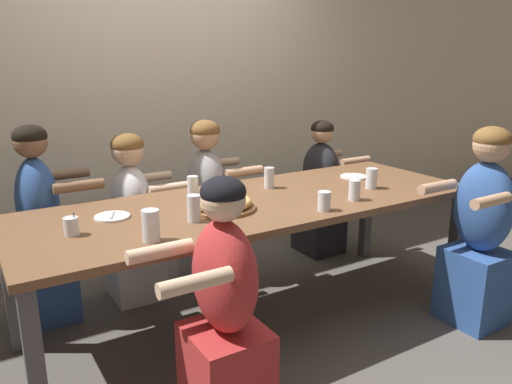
{
  "coord_description": "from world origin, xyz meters",
  "views": [
    {
      "loc": [
        -1.45,
        -2.35,
        1.56
      ],
      "look_at": [
        0.0,
        0.0,
        0.81
      ],
      "focal_mm": 35.0,
      "sensor_mm": 36.0,
      "label": 1
    }
  ],
  "objects": [
    {
      "name": "diner_far_midleft",
      "position": [
        -0.51,
        0.7,
        0.51
      ],
      "size": [
        0.51,
        0.4,
        1.11
      ],
      "rotation": [
        0.0,
        0.0,
        -1.57
      ],
      "color": "silver",
      "rests_on": "ground"
    },
    {
      "name": "empty_plate_b",
      "position": [
        0.87,
        0.13,
        0.77
      ],
      "size": [
        0.18,
        0.18,
        0.02
      ],
      "color": "white",
      "rests_on": "dining_table"
    },
    {
      "name": "restaurant_back_panel",
      "position": [
        0.0,
        1.41,
        1.6
      ],
      "size": [
        10.0,
        0.06,
        3.2
      ],
      "primitive_type": "cube",
      "color": "beige",
      "rests_on": "ground"
    },
    {
      "name": "diner_far_center",
      "position": [
        0.03,
        0.7,
        0.54
      ],
      "size": [
        0.51,
        0.4,
        1.16
      ],
      "rotation": [
        0.0,
        0.0,
        -1.57
      ],
      "color": "#99999E",
      "rests_on": "ground"
    },
    {
      "name": "drinking_glass_d",
      "position": [
        -0.75,
        -0.32,
        0.83
      ],
      "size": [
        0.08,
        0.08,
        0.15
      ],
      "color": "silver",
      "rests_on": "dining_table"
    },
    {
      "name": "drinking_glass_g",
      "position": [
        -0.46,
        -0.16,
        0.82
      ],
      "size": [
        0.07,
        0.07,
        0.14
      ],
      "color": "silver",
      "rests_on": "dining_table"
    },
    {
      "name": "pizza_board_main",
      "position": [
        -0.25,
        -0.05,
        0.79
      ],
      "size": [
        0.37,
        0.37,
        0.06
      ],
      "color": "brown",
      "rests_on": "dining_table"
    },
    {
      "name": "drinking_glass_c",
      "position": [
        -0.32,
        0.17,
        0.83
      ],
      "size": [
        0.06,
        0.06,
        0.15
      ],
      "color": "silver",
      "rests_on": "dining_table"
    },
    {
      "name": "diner_near_right",
      "position": [
        1.11,
        -0.7,
        0.55
      ],
      "size": [
        0.51,
        0.4,
        1.19
      ],
      "rotation": [
        0.0,
        0.0,
        1.57
      ],
      "color": "#2D5193",
      "rests_on": "ground"
    },
    {
      "name": "empty_plate_a",
      "position": [
        -0.8,
        0.11,
        0.77
      ],
      "size": [
        0.18,
        0.18,
        0.02
      ],
      "color": "white",
      "rests_on": "dining_table"
    },
    {
      "name": "ground_plane",
      "position": [
        0.0,
        0.0,
        0.0
      ],
      "size": [
        18.0,
        18.0,
        0.0
      ],
      "primitive_type": "plane",
      "color": "#514C47",
      "rests_on": "ground"
    },
    {
      "name": "drinking_glass_b",
      "position": [
        0.22,
        0.2,
        0.82
      ],
      "size": [
        0.06,
        0.06,
        0.13
      ],
      "color": "silver",
      "rests_on": "dining_table"
    },
    {
      "name": "cocktail_glass_blue",
      "position": [
        -1.03,
        -0.05,
        0.8
      ],
      "size": [
        0.07,
        0.07,
        0.11
      ],
      "color": "silver",
      "rests_on": "dining_table"
    },
    {
      "name": "diner_near_midleft",
      "position": [
        -0.58,
        -0.7,
        0.51
      ],
      "size": [
        0.51,
        0.4,
        1.12
      ],
      "rotation": [
        0.0,
        0.0,
        1.57
      ],
      "color": "#B22D2D",
      "rests_on": "ground"
    },
    {
      "name": "drinking_glass_e",
      "position": [
        0.49,
        -0.29,
        0.82
      ],
      "size": [
        0.07,
        0.07,
        0.12
      ],
      "color": "silver",
      "rests_on": "dining_table"
    },
    {
      "name": "dining_table",
      "position": [
        0.0,
        0.0,
        0.7
      ],
      "size": [
        2.7,
        0.96,
        0.76
      ],
      "color": "brown",
      "rests_on": "ground"
    },
    {
      "name": "diner_far_right",
      "position": [
        1.05,
        0.7,
        0.49
      ],
      "size": [
        0.51,
        0.4,
        1.09
      ],
      "rotation": [
        0.0,
        0.0,
        -1.57
      ],
      "color": "#232328",
      "rests_on": "ground"
    },
    {
      "name": "drinking_glass_a",
      "position": [
        0.21,
        -0.36,
        0.81
      ],
      "size": [
        0.07,
        0.07,
        0.11
      ],
      "color": "silver",
      "rests_on": "dining_table"
    },
    {
      "name": "diner_far_left",
      "position": [
        -1.07,
        0.7,
        0.55
      ],
      "size": [
        0.51,
        0.4,
        1.2
      ],
      "rotation": [
        0.0,
        0.0,
        -1.57
      ],
      "color": "#2D5193",
      "rests_on": "ground"
    },
    {
      "name": "drinking_glass_f",
      "position": [
        0.76,
        -0.15,
        0.82
      ],
      "size": [
        0.07,
        0.07,
        0.13
      ],
      "color": "silver",
      "rests_on": "dining_table"
    }
  ]
}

